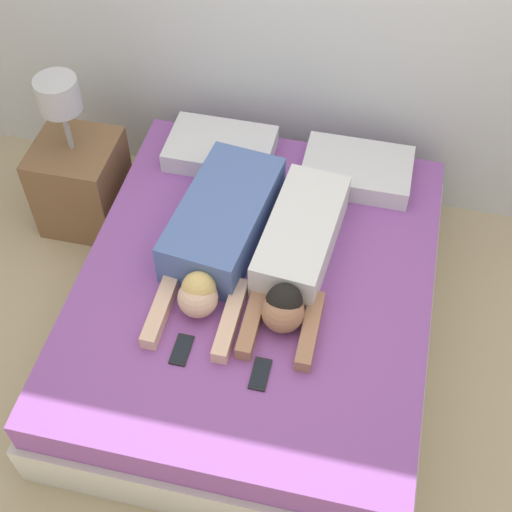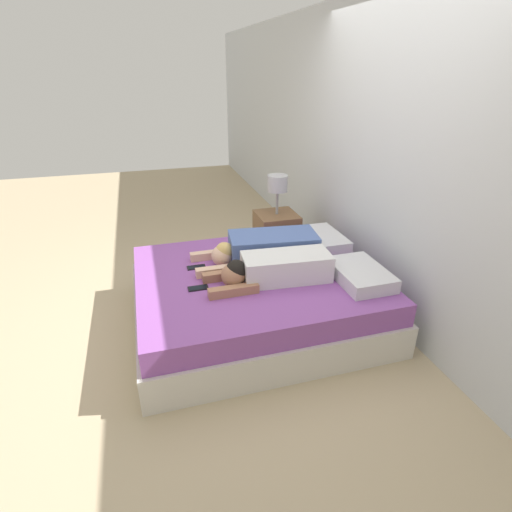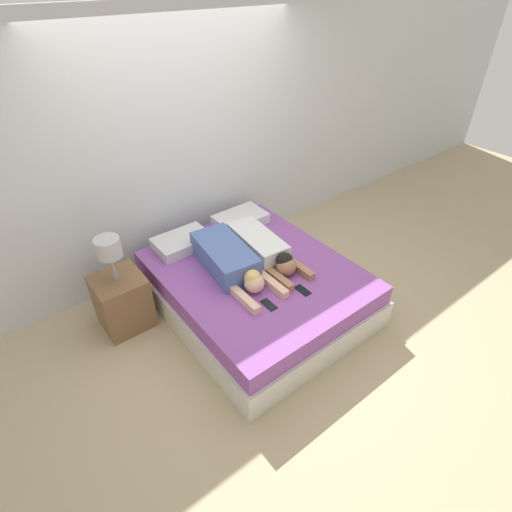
{
  "view_description": "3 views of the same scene",
  "coord_description": "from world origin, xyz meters",
  "px_view_note": "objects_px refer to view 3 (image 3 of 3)",
  "views": [
    {
      "loc": [
        0.45,
        -1.98,
        3.11
      ],
      "look_at": [
        0.0,
        0.0,
        0.62
      ],
      "focal_mm": 50.0,
      "sensor_mm": 36.0,
      "label": 1
    },
    {
      "loc": [
        2.82,
        -0.83,
        2.02
      ],
      "look_at": [
        0.0,
        0.0,
        0.62
      ],
      "focal_mm": 28.0,
      "sensor_mm": 36.0,
      "label": 2
    },
    {
      "loc": [
        -1.84,
        -2.37,
        2.82
      ],
      "look_at": [
        0.0,
        0.0,
        0.62
      ],
      "focal_mm": 28.0,
      "sensor_mm": 36.0,
      "label": 3
    }
  ],
  "objects_px": {
    "person_right": "(264,249)",
    "person_left": "(229,261)",
    "cell_phone_left": "(269,305)",
    "cell_phone_right": "(303,290)",
    "bed": "(256,288)",
    "nightstand": "(122,298)",
    "pillow_head_left": "(182,242)",
    "pillow_head_right": "(240,219)"
  },
  "relations": [
    {
      "from": "person_right",
      "to": "person_left",
      "type": "bearing_deg",
      "value": 173.34
    },
    {
      "from": "cell_phone_left",
      "to": "cell_phone_right",
      "type": "height_order",
      "value": "same"
    },
    {
      "from": "person_right",
      "to": "cell_phone_right",
      "type": "height_order",
      "value": "person_right"
    },
    {
      "from": "bed",
      "to": "person_left",
      "type": "bearing_deg",
      "value": 146.59
    },
    {
      "from": "nightstand",
      "to": "person_left",
      "type": "bearing_deg",
      "value": -25.2
    },
    {
      "from": "bed",
      "to": "pillow_head_left",
      "type": "relative_size",
      "value": 3.6
    },
    {
      "from": "pillow_head_right",
      "to": "nightstand",
      "type": "xyz_separation_m",
      "value": [
        -1.5,
        -0.18,
        -0.21
      ]
    },
    {
      "from": "person_left",
      "to": "pillow_head_left",
      "type": "bearing_deg",
      "value": 104.37
    },
    {
      "from": "bed",
      "to": "person_right",
      "type": "xyz_separation_m",
      "value": [
        0.17,
        0.09,
        0.34
      ]
    },
    {
      "from": "pillow_head_left",
      "to": "cell_phone_right",
      "type": "height_order",
      "value": "pillow_head_left"
    },
    {
      "from": "bed",
      "to": "nightstand",
      "type": "bearing_deg",
      "value": 153.2
    },
    {
      "from": "cell_phone_left",
      "to": "nightstand",
      "type": "relative_size",
      "value": 0.16
    },
    {
      "from": "pillow_head_right",
      "to": "bed",
      "type": "bearing_deg",
      "value": -115.86
    },
    {
      "from": "pillow_head_right",
      "to": "pillow_head_left",
      "type": "bearing_deg",
      "value": 180.0
    },
    {
      "from": "pillow_head_right",
      "to": "person_left",
      "type": "distance_m",
      "value": 0.85
    },
    {
      "from": "bed",
      "to": "cell_phone_right",
      "type": "height_order",
      "value": "cell_phone_right"
    },
    {
      "from": "person_right",
      "to": "cell_phone_right",
      "type": "xyz_separation_m",
      "value": [
        -0.04,
        -0.6,
        -0.1
      ]
    },
    {
      "from": "bed",
      "to": "cell_phone_right",
      "type": "xyz_separation_m",
      "value": [
        0.13,
        -0.51,
        0.24
      ]
    },
    {
      "from": "nightstand",
      "to": "pillow_head_left",
      "type": "bearing_deg",
      "value": 13.28
    },
    {
      "from": "pillow_head_left",
      "to": "person_right",
      "type": "height_order",
      "value": "person_right"
    },
    {
      "from": "cell_phone_left",
      "to": "cell_phone_right",
      "type": "relative_size",
      "value": 1.0
    },
    {
      "from": "cell_phone_left",
      "to": "cell_phone_right",
      "type": "distance_m",
      "value": 0.36
    },
    {
      "from": "cell_phone_right",
      "to": "person_left",
      "type": "bearing_deg",
      "value": 117.99
    },
    {
      "from": "pillow_head_right",
      "to": "person_right",
      "type": "xyz_separation_m",
      "value": [
        -0.19,
        -0.66,
        0.05
      ]
    },
    {
      "from": "pillow_head_left",
      "to": "cell_phone_right",
      "type": "relative_size",
      "value": 3.61
    },
    {
      "from": "pillow_head_right",
      "to": "cell_phone_left",
      "type": "height_order",
      "value": "pillow_head_right"
    },
    {
      "from": "pillow_head_right",
      "to": "cell_phone_right",
      "type": "relative_size",
      "value": 3.61
    },
    {
      "from": "cell_phone_left",
      "to": "pillow_head_right",
      "type": "bearing_deg",
      "value": 64.25
    },
    {
      "from": "bed",
      "to": "cell_phone_left",
      "type": "height_order",
      "value": "cell_phone_left"
    },
    {
      "from": "pillow_head_left",
      "to": "person_right",
      "type": "distance_m",
      "value": 0.86
    },
    {
      "from": "bed",
      "to": "cell_phone_left",
      "type": "xyz_separation_m",
      "value": [
        -0.22,
        -0.46,
        0.24
      ]
    },
    {
      "from": "cell_phone_left",
      "to": "person_right",
      "type": "bearing_deg",
      "value": 54.65
    },
    {
      "from": "pillow_head_right",
      "to": "person_left",
      "type": "xyz_separation_m",
      "value": [
        -0.57,
        -0.62,
        0.06
      ]
    },
    {
      "from": "pillow_head_left",
      "to": "cell_phone_right",
      "type": "bearing_deg",
      "value": -68.38
    },
    {
      "from": "person_left",
      "to": "pillow_head_right",
      "type": "bearing_deg",
      "value": 47.14
    },
    {
      "from": "bed",
      "to": "pillow_head_right",
      "type": "bearing_deg",
      "value": 64.14
    },
    {
      "from": "pillow_head_left",
      "to": "bed",
      "type": "bearing_deg",
      "value": -64.14
    },
    {
      "from": "pillow_head_right",
      "to": "nightstand",
      "type": "bearing_deg",
      "value": -173.1
    },
    {
      "from": "pillow_head_left",
      "to": "person_left",
      "type": "relative_size",
      "value": 0.5
    },
    {
      "from": "pillow_head_right",
      "to": "person_left",
      "type": "height_order",
      "value": "person_left"
    },
    {
      "from": "bed",
      "to": "cell_phone_right",
      "type": "bearing_deg",
      "value": -75.18
    },
    {
      "from": "cell_phone_right",
      "to": "cell_phone_left",
      "type": "bearing_deg",
      "value": 173.5
    }
  ]
}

